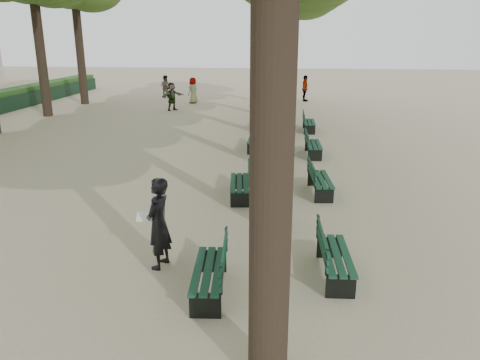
# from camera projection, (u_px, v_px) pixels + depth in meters

# --- Properties ---
(ground) EXTENTS (120.00, 120.00, 0.00)m
(ground) POSITION_uv_depth(u_px,v_px,m) (189.00, 292.00, 8.34)
(ground) COLOR tan
(ground) RESTS_ON ground
(bench_left_0) EXTENTS (0.71, 1.84, 0.92)m
(bench_left_0) POSITION_uv_depth(u_px,v_px,m) (209.00, 279.00, 8.26)
(bench_left_0) COLOR black
(bench_left_0) RESTS_ON ground
(bench_left_1) EXTENTS (0.76, 1.85, 0.92)m
(bench_left_1) POSITION_uv_depth(u_px,v_px,m) (240.00, 188.00, 13.15)
(bench_left_1) COLOR black
(bench_left_1) RESTS_ON ground
(bench_left_2) EXTENTS (0.58, 1.80, 0.92)m
(bench_left_2) POSITION_uv_depth(u_px,v_px,m) (255.00, 143.00, 18.64)
(bench_left_2) COLOR black
(bench_left_2) RESTS_ON ground
(bench_left_3) EXTENTS (0.69, 1.83, 0.92)m
(bench_left_3) POSITION_uv_depth(u_px,v_px,m) (262.00, 124.00, 22.67)
(bench_left_3) COLOR black
(bench_left_3) RESTS_ON ground
(bench_right_0) EXTENTS (0.65, 1.82, 0.92)m
(bench_right_0) POSITION_uv_depth(u_px,v_px,m) (335.00, 263.00, 8.83)
(bench_right_0) COLOR black
(bench_right_0) RESTS_ON ground
(bench_right_1) EXTENTS (0.72, 1.84, 0.92)m
(bench_right_1) POSITION_uv_depth(u_px,v_px,m) (320.00, 185.00, 13.46)
(bench_right_1) COLOR black
(bench_right_1) RESTS_ON ground
(bench_right_2) EXTENTS (0.64, 1.82, 0.92)m
(bench_right_2) POSITION_uv_depth(u_px,v_px,m) (313.00, 149.00, 17.75)
(bench_right_2) COLOR black
(bench_right_2) RESTS_ON ground
(bench_right_3) EXTENTS (0.59, 1.81, 0.92)m
(bench_right_3) POSITION_uv_depth(u_px,v_px,m) (309.00, 126.00, 22.31)
(bench_right_3) COLOR black
(bench_right_3) RESTS_ON ground
(man_with_map) EXTENTS (0.69, 0.79, 1.83)m
(man_with_map) POSITION_uv_depth(u_px,v_px,m) (159.00, 223.00, 9.03)
(man_with_map) COLOR black
(man_with_map) RESTS_ON ground
(pedestrian_b) EXTENTS (0.51, 1.26, 1.89)m
(pedestrian_b) POSITION_uv_depth(u_px,v_px,m) (287.00, 89.00, 31.70)
(pedestrian_b) COLOR #262628
(pedestrian_b) RESTS_ON ground
(pedestrian_d) EXTENTS (0.67, 0.90, 1.71)m
(pedestrian_d) POSITION_uv_depth(u_px,v_px,m) (193.00, 90.00, 31.43)
(pedestrian_d) COLOR #262628
(pedestrian_d) RESTS_ON ground
(pedestrian_c) EXTENTS (0.52, 1.09, 1.78)m
(pedestrian_c) POSITION_uv_depth(u_px,v_px,m) (305.00, 88.00, 32.31)
(pedestrian_c) COLOR #262628
(pedestrian_c) RESTS_ON ground
(pedestrian_a) EXTENTS (0.84, 0.48, 1.62)m
(pedestrian_a) POSITION_uv_depth(u_px,v_px,m) (165.00, 87.00, 34.25)
(pedestrian_a) COLOR #262628
(pedestrian_a) RESTS_ON ground
(pedestrian_e) EXTENTS (1.30, 1.38, 1.68)m
(pedestrian_e) POSITION_uv_depth(u_px,v_px,m) (172.00, 96.00, 28.43)
(pedestrian_e) COLOR #262628
(pedestrian_e) RESTS_ON ground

